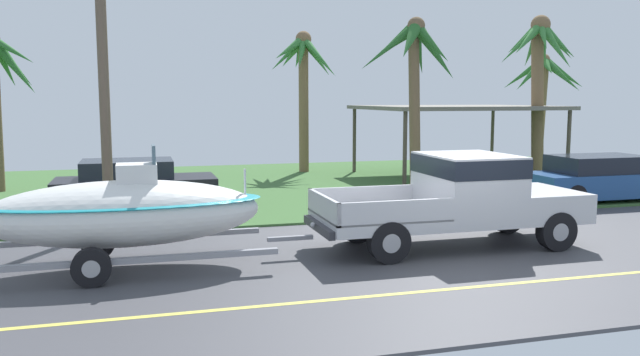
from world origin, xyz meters
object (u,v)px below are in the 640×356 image
Objects in this scene: boat_on_trailer at (123,213)px; carport_awning at (455,109)px; palm_tree_near_left at (414,64)px; palm_tree_mid at (540,59)px; parked_sedan_near at (602,179)px; pickup_truck_towing at (466,195)px; palm_tree_far_left at (544,82)px; parked_sedan_far at (134,185)px; utility_pole at (102,35)px; palm_tree_far_right at (304,66)px.

carport_awning is (12.05, 10.44, 1.62)m from boat_on_trailer.
palm_tree_mid reaches higher than palm_tree_near_left.
parked_sedan_near is 6.82m from carport_awning.
pickup_truck_towing is 16.15m from palm_tree_far_left.
palm_tree_far_left reaches higher than parked_sedan_far.
carport_awning reaches higher than parked_sedan_far.
parked_sedan_near is 0.55× the size of utility_pole.
palm_tree_near_left reaches higher than carport_awning.
boat_on_trailer is 0.72× the size of utility_pole.
palm_tree_far_right is at bearing 53.79° from utility_pole.
pickup_truck_towing is at bearing -27.46° from utility_pole.
utility_pole is at bearing 152.54° from pickup_truck_towing.
palm_tree_far_right reaches higher than palm_tree_far_left.
pickup_truck_towing is 1.21× the size of parked_sedan_near.
palm_tree_far_left is at bearing -8.84° from palm_tree_far_right.
boat_on_trailer is 1.31× the size of parked_sedan_near.
palm_tree_near_left reaches higher than palm_tree_far_left.
palm_tree_far_right is at bearing 89.64° from pickup_truck_towing.
palm_tree_far_right is 0.67× the size of utility_pole.
palm_tree_near_left is 0.89× the size of palm_tree_mid.
palm_tree_far_left is at bearing 18.53° from carport_awning.
carport_awning reaches higher than pickup_truck_towing.
parked_sedan_far is at bearing 169.97° from parked_sedan_near.
palm_tree_near_left is (-4.05, -5.09, 1.39)m from carport_awning.
utility_pole is (-17.52, -8.39, 0.71)m from palm_tree_far_left.
palm_tree_far_right is at bearing 146.11° from palm_tree_mid.
boat_on_trailer is at bearing -91.52° from parked_sedan_far.
pickup_truck_towing is 7.95m from parked_sedan_near.
palm_tree_far_right is (6.91, 13.73, 3.32)m from boat_on_trailer.
palm_tree_near_left is (-5.63, 1.24, 3.38)m from parked_sedan_near.
carport_awning is 0.79× the size of utility_pole.
carport_awning is at bearing 103.98° from parked_sedan_near.
parked_sedan_far is 0.87× the size of palm_tree_far_left.
palm_tree_near_left is at bearing -82.65° from palm_tree_far_right.
utility_pole is at bearing -101.69° from parked_sedan_far.
palm_tree_near_left is 8.46m from palm_tree_far_right.
palm_tree_mid reaches higher than carport_awning.
parked_sedan_near is at bearing -10.03° from parked_sedan_far.
palm_tree_mid is 4.44m from palm_tree_far_left.
boat_on_trailer is at bearing -149.03° from palm_tree_mid.
boat_on_trailer is 1.44× the size of parked_sedan_far.
boat_on_trailer is 5.11m from utility_pole.
palm_tree_far_left is at bearing 18.45° from parked_sedan_far.
palm_tree_far_left is at bearing 25.58° from utility_pole.
pickup_truck_towing is at bearing -44.24° from parked_sedan_far.
carport_awning is 1.19× the size of palm_tree_far_right.
parked_sedan_near is at bearing -100.15° from palm_tree_mid.
pickup_truck_towing is 1.17× the size of palm_tree_far_left.
palm_tree_far_left is (9.13, 6.79, -0.28)m from palm_tree_near_left.
utility_pole reaches higher than palm_tree_mid.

